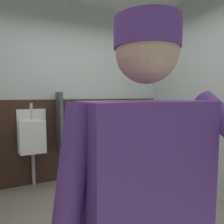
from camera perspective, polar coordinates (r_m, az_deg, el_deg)
name	(u,v)px	position (r m, az deg, el deg)	size (l,w,h in m)	color
wall_back	(67,93)	(3.36, -12.66, 5.28)	(3.88, 0.12, 2.78)	silver
wainscot_band_back	(69,139)	(3.36, -12.15, -7.50)	(3.28, 0.03, 1.29)	#382319
urinal_left	(32,135)	(3.13, -21.56, -6.19)	(0.40, 0.34, 1.24)	white
urinal_middle	(83,131)	(3.25, -8.16, -5.48)	(0.40, 0.34, 1.24)	white
privacy_divider_panel	(60,123)	(3.07, -14.58, -2.93)	(0.04, 0.40, 0.90)	#4C4C51
person	(146,205)	(0.83, 9.55, -24.39)	(0.68, 0.60, 1.62)	#2D3342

